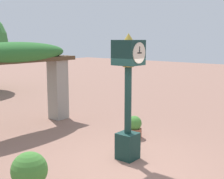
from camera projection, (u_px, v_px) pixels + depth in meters
ground_plane at (127, 162)px, 7.53m from camera, size 60.00×60.00×0.00m
pedestal_clock at (128, 91)px, 7.48m from camera, size 0.59×0.64×3.08m
pergola at (15, 65)px, 9.99m from camera, size 4.67×1.15×2.85m
potted_plant_near_left at (134, 127)px, 9.39m from camera, size 0.45×0.45×0.66m
potted_plant_near_right at (30, 174)px, 5.70m from camera, size 0.67×0.67×0.92m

